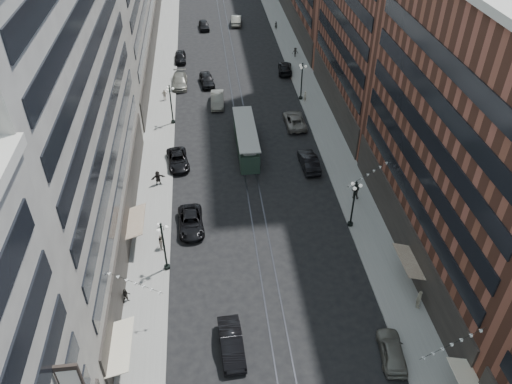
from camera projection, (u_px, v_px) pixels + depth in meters
name	position (u px, v px, depth m)	size (l,w,h in m)	color
ground	(238.00, 103.00, 72.23)	(220.00, 220.00, 0.00)	black
sidewalk_west	(164.00, 77.00, 79.08)	(4.00, 180.00, 0.15)	gray
sidewalk_east	(300.00, 70.00, 81.00)	(4.00, 180.00, 0.15)	gray
rail_west	(229.00, 74.00, 80.02)	(0.12, 180.00, 0.02)	#2D2D33
rail_east	(237.00, 74.00, 80.14)	(0.12, 180.00, 0.02)	#2D2D33
building_west_mid	(55.00, 114.00, 40.96)	(8.00, 36.00, 28.00)	#A9A496
building_east_mid	(471.00, 143.00, 41.22)	(8.00, 30.00, 24.00)	brown
lamppost_sw_far	(164.00, 245.00, 44.38)	(1.03, 1.14, 5.52)	black
lamppost_sw_mid	(171.00, 103.00, 65.60)	(1.03, 1.14, 5.52)	black
lamppost_se_far	(353.00, 203.00, 49.13)	(1.03, 1.14, 5.52)	black
lamppost_se_mid	(302.00, 80.00, 71.14)	(1.03, 1.14, 5.52)	black
streetcar	(246.00, 140.00, 61.59)	(2.45, 11.08, 3.07)	#24392D
car_2	(191.00, 222.00, 50.38)	(2.47, 5.36, 1.49)	black
car_4	(392.00, 351.00, 38.45)	(1.79, 4.45, 1.51)	#646359
car_5	(231.00, 343.00, 38.90)	(1.75, 5.02, 1.66)	black
pedestrian_2	(126.00, 296.00, 42.60)	(0.73, 0.40, 1.51)	black
pedestrian_4	(419.00, 299.00, 42.05)	(1.11, 0.51, 1.90)	#B7B198
car_7	(178.00, 160.00, 59.31)	(2.37, 5.15, 1.43)	black
car_8	(180.00, 81.00, 76.14)	(2.28, 5.61, 1.63)	slate
car_9	(180.00, 57.00, 83.53)	(1.84, 4.57, 1.56)	black
car_10	(309.00, 161.00, 58.82)	(1.79, 5.13, 1.69)	black
car_11	(295.00, 120.00, 66.70)	(2.57, 5.58, 1.55)	slate
car_12	(285.00, 68.00, 80.07)	(2.12, 5.22, 1.52)	black
car_13	(207.00, 80.00, 76.43)	(1.96, 4.88, 1.66)	black
car_14	(236.00, 20.00, 97.71)	(1.85, 5.29, 1.74)	slate
pedestrian_5	(158.00, 178.00, 55.92)	(1.61, 0.46, 1.74)	black
pedestrian_6	(165.00, 95.00, 72.15)	(0.95, 0.43, 1.63)	beige
pedestrian_7	(355.00, 191.00, 53.92)	(0.92, 0.50, 1.88)	black
pedestrian_8	(305.00, 97.00, 71.61)	(0.62, 0.41, 1.70)	beige
pedestrian_9	(295.00, 52.00, 84.79)	(1.00, 0.41, 1.55)	black
car_extra_0	(204.00, 25.00, 95.65)	(1.84, 4.56, 1.55)	black
car_extra_1	(217.00, 100.00, 71.23)	(1.79, 5.14, 1.69)	#66655A
pedestrian_extra_0	(162.00, 242.00, 47.82)	(0.79, 0.43, 1.62)	#B3A594
pedestrian_extra_2	(276.00, 25.00, 95.28)	(0.54, 0.36, 1.49)	black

